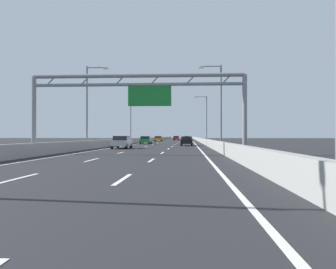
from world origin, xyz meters
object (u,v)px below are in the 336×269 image
at_px(streetlamp_left_mid, 89,102).
at_px(red_car, 176,138).
at_px(silver_car, 122,142).
at_px(streetlamp_right_far, 205,116).
at_px(white_car, 187,138).
at_px(orange_car, 158,139).
at_px(green_car, 146,140).
at_px(black_car, 187,141).
at_px(streetlamp_right_mid, 219,101).
at_px(sign_gantry, 139,93).
at_px(blue_car, 177,138).
at_px(streetlamp_left_far, 132,117).

relative_size(streetlamp_left_mid, red_car, 2.11).
bearing_deg(silver_car, streetlamp_right_far, 69.99).
bearing_deg(streetlamp_right_far, white_car, 93.88).
bearing_deg(orange_car, streetlamp_left_mid, -94.12).
bearing_deg(green_car, silver_car, -90.16).
relative_size(orange_car, black_car, 0.91).
relative_size(streetlamp_right_mid, orange_car, 2.31).
distance_m(sign_gantry, streetlamp_left_mid, 14.49).
relative_size(white_car, black_car, 0.99).
bearing_deg(streetlamp_right_mid, orange_car, 102.49).
bearing_deg(white_car, orange_car, -100.64).
bearing_deg(streetlamp_left_mid, sign_gantry, -58.40).
distance_m(streetlamp_right_far, white_car, 59.24).
bearing_deg(white_car, streetlamp_right_mid, -87.44).
bearing_deg(red_car, sign_gantry, -89.92).
xyz_separation_m(streetlamp_right_mid, orange_car, (-11.26, 50.85, -4.67)).
distance_m(red_car, blue_car, 8.40).
bearing_deg(streetlamp_right_mid, streetlamp_right_far, 90.00).
bearing_deg(orange_car, streetlamp_left_far, -100.27).
distance_m(streetlamp_left_far, green_car, 10.35).
xyz_separation_m(streetlamp_right_mid, red_car, (-7.46, 75.06, -4.68)).
xyz_separation_m(streetlamp_right_mid, white_car, (-4.00, 89.53, -4.67)).
distance_m(streetlamp_right_far, black_car, 19.66).
distance_m(streetlamp_right_mid, white_car, 89.75).
bearing_deg(black_car, white_car, 90.22).
distance_m(orange_car, black_car, 39.70).
bearing_deg(red_car, streetlamp_right_far, -80.47).
height_order(streetlamp_right_far, silver_car, streetlamp_right_far).
bearing_deg(silver_car, streetlamp_right_mid, -0.58).
relative_size(green_car, silver_car, 1.02).
distance_m(green_car, black_car, 12.70).
bearing_deg(silver_car, black_car, 57.79).
bearing_deg(sign_gantry, streetlamp_left_mid, 121.60).
bearing_deg(blue_car, silver_car, -92.50).
bearing_deg(streetlamp_left_far, red_car, 80.45).
bearing_deg(white_car, green_car, -95.98).
relative_size(streetlamp_right_far, silver_car, 2.17).
relative_size(white_car, orange_car, 1.09).
bearing_deg(streetlamp_left_far, orange_car, 79.73).
xyz_separation_m(streetlamp_right_far, orange_car, (-11.26, 20.24, -4.67)).
bearing_deg(orange_car, green_car, -89.57).
relative_size(streetlamp_left_mid, streetlamp_right_far, 1.00).
distance_m(white_car, black_car, 77.66).
distance_m(white_car, blue_car, 7.00).
bearing_deg(streetlamp_left_mid, black_car, 46.60).
xyz_separation_m(silver_car, red_car, (3.65, 74.95, -0.04)).
xyz_separation_m(orange_car, red_car, (3.81, 24.21, -0.01)).
relative_size(green_car, black_car, 0.99).
height_order(white_car, blue_car, blue_car).
bearing_deg(white_car, black_car, -89.78).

